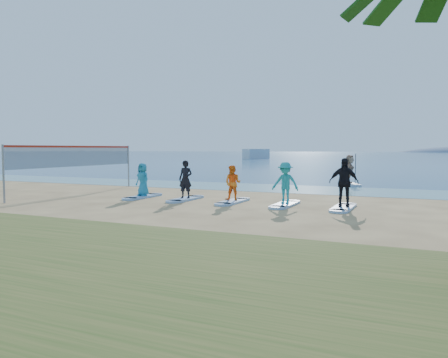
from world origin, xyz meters
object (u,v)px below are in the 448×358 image
at_px(volleyball_net, 77,157).
at_px(student_4, 344,182).
at_px(paddleboarder, 350,169).
at_px(surfboard_0, 143,197).
at_px(surfboard_2, 233,202).
at_px(student_2, 233,183).
at_px(surfboard_1, 186,199).
at_px(surfboard_3, 285,204).
at_px(surfboard_4, 343,208).
at_px(student_0, 143,179).
at_px(paddleboard, 349,184).
at_px(student_1, 186,179).
at_px(student_3, 285,183).
at_px(boat_offshore_a, 256,159).

height_order(volleyball_net, student_4, volleyball_net).
distance_m(paddleboarder, surfboard_0, 14.06).
xyz_separation_m(surfboard_2, student_2, (0.00, 0.00, 0.80)).
bearing_deg(surfboard_2, paddleboarder, 75.07).
distance_m(surfboard_1, surfboard_3, 4.65).
xyz_separation_m(surfboard_0, student_4, (9.30, 0.00, 0.98)).
height_order(volleyball_net, surfboard_2, volleyball_net).
bearing_deg(surfboard_1, paddleboarder, 65.03).
relative_size(student_2, surfboard_4, 0.69).
distance_m(student_0, surfboard_2, 4.72).
distance_m(surfboard_0, student_4, 9.35).
distance_m(paddleboard, student_1, 12.92).
bearing_deg(student_4, surfboard_0, 170.49).
bearing_deg(surfboard_0, surfboard_2, 0.00).
height_order(volleyball_net, paddleboarder, volleyball_net).
distance_m(surfboard_1, student_3, 4.73).
relative_size(volleyball_net, paddleboarder, 5.04).
height_order(student_1, surfboard_4, student_1).
bearing_deg(surfboard_1, student_2, 0.00).
bearing_deg(volleyball_net, surfboard_1, -2.40).
bearing_deg(paddleboarder, volleyball_net, 126.27).
bearing_deg(student_1, surfboard_0, 174.80).
bearing_deg(student_3, student_1, 179.62).
relative_size(surfboard_0, student_1, 1.29).
height_order(paddleboard, paddleboarder, paddleboarder).
bearing_deg(student_2, volleyball_net, 178.58).
bearing_deg(student_1, paddleboarder, 59.83).
height_order(surfboard_1, student_4, student_4).
relative_size(boat_offshore_a, surfboard_1, 3.15).
bearing_deg(student_0, surfboard_1, 13.87).
height_order(student_2, surfboard_3, student_2).
xyz_separation_m(surfboard_0, surfboard_3, (6.97, 0.00, 0.00)).
height_order(student_0, surfboard_1, student_0).
bearing_deg(surfboard_0, surfboard_3, 0.00).
xyz_separation_m(volleyball_net, surfboard_2, (8.91, -0.28, -1.86)).
height_order(student_0, student_4, student_4).
height_order(surfboard_2, student_4, student_4).
distance_m(student_3, student_4, 2.33).
distance_m(surfboard_1, student_1, 0.90).
height_order(paddleboard, student_2, student_2).
bearing_deg(student_3, surfboard_3, 0.00).
height_order(paddleboard, surfboard_1, paddleboard).
relative_size(student_1, surfboard_3, 0.78).
bearing_deg(paddleboard, boat_offshore_a, 91.70).
bearing_deg(surfboard_3, student_0, 180.00).
height_order(paddleboard, boat_offshore_a, boat_offshore_a).
bearing_deg(paddleboard, student_2, -128.44).
bearing_deg(surfboard_2, volleyball_net, 178.23).
height_order(paddleboard, surfboard_3, paddleboard).
bearing_deg(paddleboard, student_0, -147.11).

